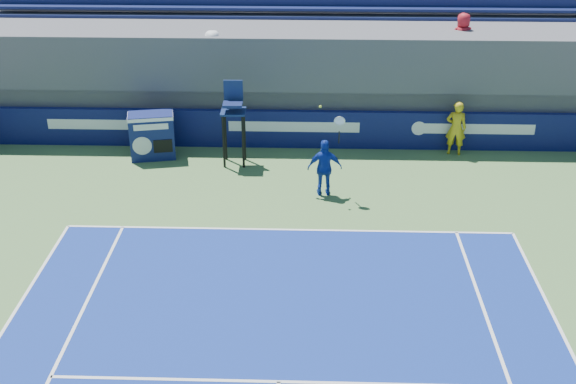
{
  "coord_description": "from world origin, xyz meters",
  "views": [
    {
      "loc": [
        0.49,
        -3.56,
        8.81
      ],
      "look_at": [
        0.0,
        11.5,
        1.25
      ],
      "focal_mm": 45.0,
      "sensor_mm": 36.0,
      "label": 1
    }
  ],
  "objects_px": {
    "ball_person": "(456,128)",
    "match_clock": "(152,135)",
    "tennis_player": "(325,168)",
    "umpire_chair": "(233,115)"
  },
  "relations": [
    {
      "from": "ball_person",
      "to": "match_clock",
      "type": "height_order",
      "value": "ball_person"
    },
    {
      "from": "match_clock",
      "to": "tennis_player",
      "type": "relative_size",
      "value": 0.56
    },
    {
      "from": "ball_person",
      "to": "match_clock",
      "type": "bearing_deg",
      "value": 12.77
    },
    {
      "from": "match_clock",
      "to": "umpire_chair",
      "type": "bearing_deg",
      "value": -7.54
    },
    {
      "from": "tennis_player",
      "to": "match_clock",
      "type": "bearing_deg",
      "value": 155.63
    },
    {
      "from": "ball_person",
      "to": "umpire_chair",
      "type": "relative_size",
      "value": 0.67
    },
    {
      "from": "ball_person",
      "to": "match_clock",
      "type": "xyz_separation_m",
      "value": [
        -9.06,
        -0.56,
        -0.11
      ]
    },
    {
      "from": "umpire_chair",
      "to": "match_clock",
      "type": "bearing_deg",
      "value": 172.46
    },
    {
      "from": "ball_person",
      "to": "tennis_player",
      "type": "xyz_separation_m",
      "value": [
        -3.96,
        -2.87,
        -0.04
      ]
    },
    {
      "from": "tennis_player",
      "to": "umpire_chair",
      "type": "bearing_deg",
      "value": 142.82
    }
  ]
}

